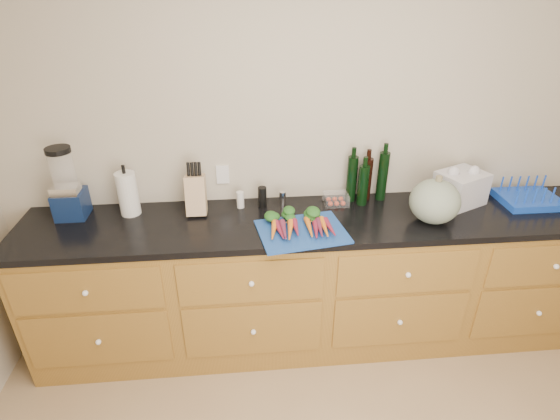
{
  "coord_description": "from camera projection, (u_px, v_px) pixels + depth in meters",
  "views": [
    {
      "loc": [
        -0.47,
        -0.97,
        2.24
      ],
      "look_at": [
        -0.27,
        1.2,
        1.06
      ],
      "focal_mm": 28.0,
      "sensor_mm": 36.0,
      "label": 1
    }
  ],
  "objects": [
    {
      "name": "grinder_pepper",
      "position": [
        262.0,
        197.0,
        2.74
      ],
      "size": [
        0.05,
        0.05,
        0.13
      ],
      "primitive_type": "cylinder",
      "color": "black",
      "rests_on": "countertop"
    },
    {
      "name": "tomato_box",
      "position": [
        336.0,
        199.0,
        2.78
      ],
      "size": [
        0.15,
        0.12,
        0.07
      ],
      "primitive_type": "cube",
      "color": "white",
      "rests_on": "countertop"
    },
    {
      "name": "dish_rack",
      "position": [
        529.0,
        197.0,
        2.8
      ],
      "size": [
        0.36,
        0.29,
        0.15
      ],
      "color": "blue",
      "rests_on": "countertop"
    },
    {
      "name": "squash",
      "position": [
        435.0,
        201.0,
        2.55
      ],
      "size": [
        0.29,
        0.29,
        0.26
      ],
      "primitive_type": "ellipsoid",
      "color": "slate",
      "rests_on": "countertop"
    },
    {
      "name": "blender_appliance",
      "position": [
        67.0,
        188.0,
        2.57
      ],
      "size": [
        0.17,
        0.17,
        0.44
      ],
      "color": "#0E1E43",
      "rests_on": "countertop"
    },
    {
      "name": "knife_block",
      "position": [
        196.0,
        195.0,
        2.65
      ],
      "size": [
        0.12,
        0.12,
        0.24
      ],
      "primitive_type": "cube",
      "color": "tan",
      "rests_on": "countertop"
    },
    {
      "name": "countertop",
      "position": [
        323.0,
        221.0,
        2.65
      ],
      "size": [
        3.64,
        0.62,
        0.04
      ],
      "primitive_type": "cube",
      "color": "black",
      "rests_on": "cabinets"
    },
    {
      "name": "paper_towel",
      "position": [
        128.0,
        194.0,
        2.63
      ],
      "size": [
        0.12,
        0.12,
        0.27
      ],
      "primitive_type": "cylinder",
      "color": "silver",
      "rests_on": "countertop"
    },
    {
      "name": "grocery_bag",
      "position": [
        460.0,
        188.0,
        2.77
      ],
      "size": [
        0.35,
        0.32,
        0.21
      ],
      "primitive_type": null,
      "rotation": [
        0.0,
        0.0,
        0.43
      ],
      "color": "silver",
      "rests_on": "countertop"
    },
    {
      "name": "cabinets",
      "position": [
        319.0,
        283.0,
        2.87
      ],
      "size": [
        3.6,
        0.64,
        0.9
      ],
      "color": "brown",
      "rests_on": "ground"
    },
    {
      "name": "bottles",
      "position": [
        366.0,
        180.0,
        2.78
      ],
      "size": [
        0.27,
        0.14,
        0.32
      ],
      "color": "black",
      "rests_on": "countertop"
    },
    {
      "name": "cutting_board",
      "position": [
        302.0,
        232.0,
        2.49
      ],
      "size": [
        0.54,
        0.44,
        0.01
      ],
      "primitive_type": "cube",
      "rotation": [
        0.0,
        0.0,
        0.16
      ],
      "color": "#184191",
      "rests_on": "countertop"
    },
    {
      "name": "grinder_salt",
      "position": [
        240.0,
        200.0,
        2.74
      ],
      "size": [
        0.05,
        0.05,
        0.11
      ],
      "primitive_type": "cylinder",
      "color": "silver",
      "rests_on": "countertop"
    },
    {
      "name": "canister_chrome",
      "position": [
        283.0,
        199.0,
        2.76
      ],
      "size": [
        0.04,
        0.04,
        0.1
      ],
      "primitive_type": "cylinder",
      "color": "silver",
      "rests_on": "countertop"
    },
    {
      "name": "wall_back",
      "position": [
        316.0,
        143.0,
        2.76
      ],
      "size": [
        4.1,
        0.05,
        2.6
      ],
      "primitive_type": "cube",
      "color": "#BBB09B",
      "rests_on": "ground"
    },
    {
      "name": "carrots",
      "position": [
        301.0,
        223.0,
        2.51
      ],
      "size": [
        0.39,
        0.29,
        0.06
      ],
      "color": "orange",
      "rests_on": "cutting_board"
    }
  ]
}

